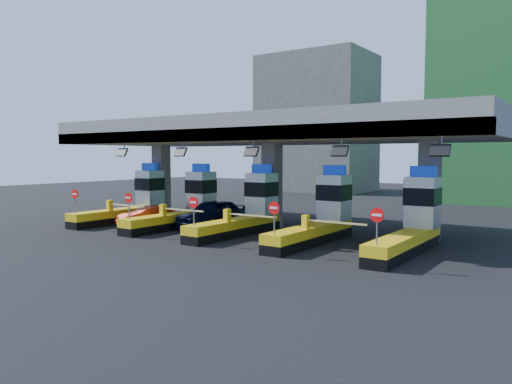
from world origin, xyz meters
The scene contains 10 objects.
ground centered at (0.00, 0.00, 0.00)m, with size 120.00×120.00×0.00m, color black.
toll_canopy centered at (0.00, 2.87, 6.13)m, with size 28.00×12.09×7.00m.
toll_lane_far_left centered at (-10.00, 0.28, 1.40)m, with size 4.43×8.00×4.16m.
toll_lane_left centered at (-5.00, 0.28, 1.40)m, with size 4.43×8.00×4.16m.
toll_lane_center centered at (0.00, 0.28, 1.40)m, with size 4.43×8.00×4.16m.
toll_lane_right centered at (5.00, 0.28, 1.40)m, with size 4.43×8.00×4.16m.
toll_lane_far_right centered at (10.00, 0.28, 1.40)m, with size 4.43×8.00×4.16m.
bg_building_concrete centered at (-14.00, 36.00, 9.00)m, with size 14.00×10.00×18.00m, color #4C4C49.
van centered at (-3.09, 0.64, 0.93)m, with size 2.19×5.45×1.86m, color black.
red_car centered at (-7.18, -1.05, 0.67)m, with size 1.42×4.07×1.34m, color maroon.
Camera 1 is at (17.40, -24.17, 4.65)m, focal length 35.00 mm.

